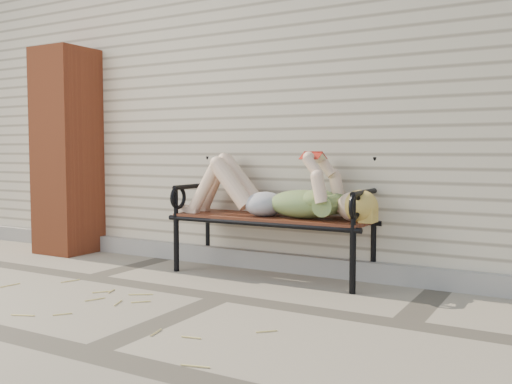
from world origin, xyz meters
The scene contains 7 objects.
ground centered at (0.00, 0.00, 0.00)m, with size 80.00×80.00×0.00m, color gray.
house_wall centered at (0.00, 3.00, 1.50)m, with size 8.00×4.00×3.00m, color beige.
foundation_strip centered at (0.00, 0.97, 0.07)m, with size 8.00×0.10×0.15m, color gray.
brick_pillar centered at (-2.30, 0.75, 1.00)m, with size 0.50×0.50×2.00m, color #9F4524.
garden_bench centered at (-0.03, 0.88, 0.64)m, with size 1.75×0.70×1.13m.
reading_woman centered at (-0.02, 0.74, 0.67)m, with size 1.65×0.38×0.52m.
straw_scatter centered at (-0.12, -0.90, 0.01)m, with size 2.63×1.66×0.01m.
Camera 1 is at (2.09, -3.24, 0.99)m, focal length 40.00 mm.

